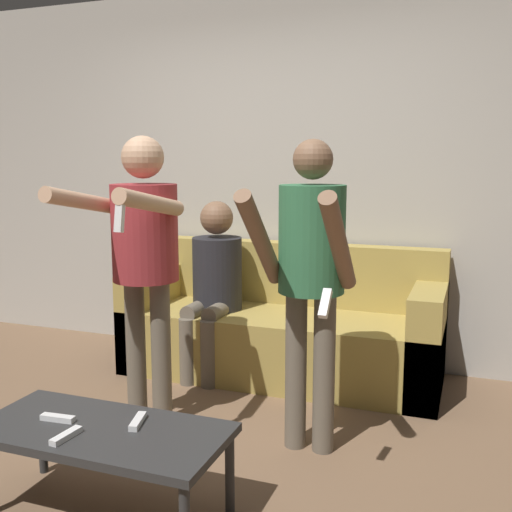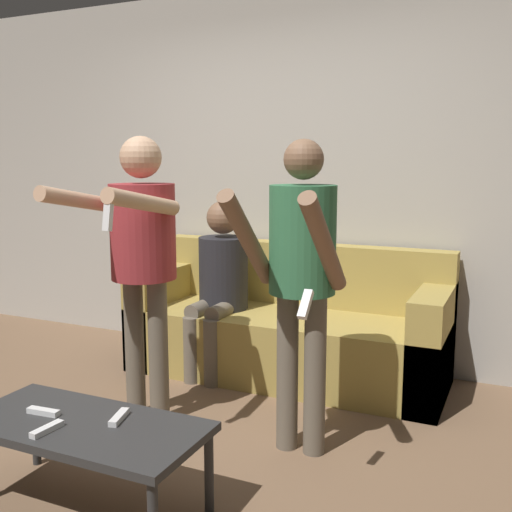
{
  "view_description": "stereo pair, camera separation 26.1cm",
  "coord_description": "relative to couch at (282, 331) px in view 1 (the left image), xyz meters",
  "views": [
    {
      "loc": [
        1.38,
        -2.39,
        1.47
      ],
      "look_at": [
        0.16,
        0.91,
        0.91
      ],
      "focal_mm": 42.0,
      "sensor_mm": 36.0,
      "label": 1
    },
    {
      "loc": [
        1.62,
        -2.29,
        1.47
      ],
      "look_at": [
        0.16,
        0.91,
        0.91
      ],
      "focal_mm": 42.0,
      "sensor_mm": 36.0,
      "label": 2
    }
  ],
  "objects": [
    {
      "name": "ground_plane",
      "position": [
        -0.16,
        -1.42,
        -0.31
      ],
      "size": [
        14.0,
        14.0,
        0.0
      ],
      "primitive_type": "plane",
      "color": "brown"
    },
    {
      "name": "person_standing_right",
      "position": [
        0.47,
        -1.02,
        0.67
      ],
      "size": [
        0.45,
        0.68,
        1.57
      ],
      "color": "#6B6051",
      "rests_on": "ground_plane"
    },
    {
      "name": "wall_back",
      "position": [
        -0.16,
        0.41,
        1.04
      ],
      "size": [
        6.4,
        0.06,
        2.7
      ],
      "color": "#B7B2A8",
      "rests_on": "ground_plane"
    },
    {
      "name": "remote_far",
      "position": [
        -0.05,
        -1.79,
        0.1
      ],
      "size": [
        0.07,
        0.15,
        0.02
      ],
      "color": "white",
      "rests_on": "coffee_table"
    },
    {
      "name": "coffee_table",
      "position": [
        -0.17,
        -1.87,
        0.05
      ],
      "size": [
        1.04,
        0.49,
        0.39
      ],
      "color": "#2D2D2D",
      "rests_on": "ground_plane"
    },
    {
      "name": "person_standing_left",
      "position": [
        -0.47,
        -1.02,
        0.71
      ],
      "size": [
        0.48,
        0.75,
        1.6
      ],
      "color": "#6B6051",
      "rests_on": "ground_plane"
    },
    {
      "name": "person_seated",
      "position": [
        -0.45,
        -0.14,
        0.36
      ],
      "size": [
        0.34,
        0.55,
        1.2
      ],
      "color": "#6B6051",
      "rests_on": "ground_plane"
    },
    {
      "name": "remote_near",
      "position": [
        -0.25,
        -2.0,
        0.1
      ],
      "size": [
        0.05,
        0.15,
        0.02
      ],
      "color": "white",
      "rests_on": "coffee_table"
    },
    {
      "name": "couch",
      "position": [
        0.0,
        0.0,
        0.0
      ],
      "size": [
        2.14,
        0.77,
        0.89
      ],
      "color": "#AD9347",
      "rests_on": "ground_plane"
    },
    {
      "name": "remote_mid",
      "position": [
        -0.38,
        -1.88,
        0.1
      ],
      "size": [
        0.15,
        0.05,
        0.02
      ],
      "color": "white",
      "rests_on": "coffee_table"
    }
  ]
}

